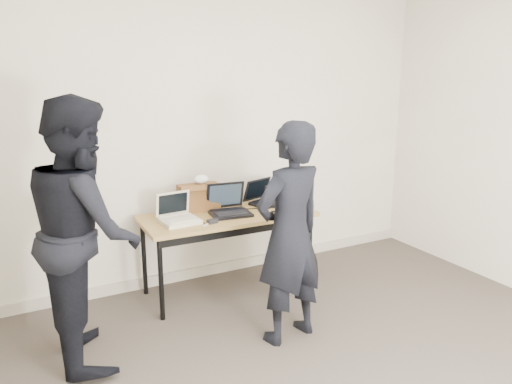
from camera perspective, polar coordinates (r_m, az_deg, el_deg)
room at (r=2.74m, az=14.04°, el=0.62°), size 4.60×4.60×2.80m
desk at (r=4.37m, az=-3.20°, el=-3.30°), size 1.52×0.69×0.72m
laptop_beige at (r=4.17m, az=-8.87°, el=-2.79°), size 0.32×0.31×0.24m
laptop_center at (r=4.37m, az=-3.14°, el=-1.71°), size 0.38×0.37×0.26m
laptop_right at (r=4.68m, az=0.92°, el=-0.69°), size 0.38×0.38×0.23m
leather_satchel at (r=4.46m, az=-6.56°, el=-0.55°), size 0.37×0.20×0.25m
tissue at (r=4.43m, az=-6.28°, el=1.47°), size 0.14×0.12×0.08m
equipment_box at (r=4.78m, az=2.67°, el=-0.14°), size 0.27×0.23×0.14m
power_brick at (r=4.12m, az=-5.01°, el=-3.35°), size 0.09×0.06×0.03m
cables at (r=4.38m, az=-2.69°, el=-2.40°), size 1.14×0.50×0.01m
person_typist at (r=3.58m, az=3.86°, el=-4.82°), size 0.66×0.49×1.62m
person_observer at (r=3.54m, az=-19.00°, el=-4.21°), size 0.72×0.90×1.81m
baseboard at (r=4.96m, az=-4.49°, el=-8.67°), size 4.50×0.03×0.10m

